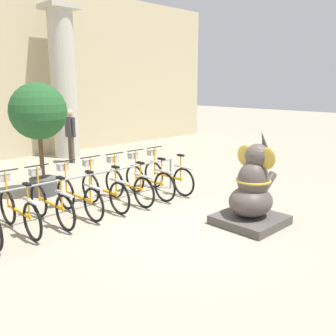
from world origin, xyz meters
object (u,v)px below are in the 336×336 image
Objects in this scene: bicycle_5 at (127,184)px; bicycle_6 at (148,179)px; bicycle_1 at (18,210)px; elephant_statue at (252,193)px; bicycle_3 at (78,195)px; person_pedestrian at (70,131)px; bicycle_2 at (50,202)px; potted_tree at (39,117)px; bicycle_4 at (103,189)px; bicycle_7 at (167,175)px.

bicycle_5 and bicycle_6 have the same top height.
bicycle_1 is 0.97× the size of elephant_statue.
bicycle_3 and bicycle_6 have the same top height.
person_pedestrian is at bearing 81.21° from bicycle_6.
bicycle_2 is 2.45m from potted_tree.
bicycle_3 is 0.97× the size of person_pedestrian.
bicycle_5 is 4.91m from person_pedestrian.
elephant_statue is at bearing -93.75° from person_pedestrian.
bicycle_5 is (1.22, -0.04, 0.00)m from bicycle_3.
bicycle_4 and bicycle_7 have the same top height.
bicycle_1 and bicycle_7 have the same top height.
bicycle_7 is at bearing 82.13° from elephant_statue.
bicycle_3 is at bearing -179.57° from bicycle_4.
bicycle_2 is 0.66× the size of potted_tree.
elephant_statue reaches higher than bicycle_6.
person_pedestrian reaches higher than bicycle_5.
potted_tree reaches higher than elephant_statue.
potted_tree is (-1.67, 1.84, 1.42)m from bicycle_6.
person_pedestrian is 3.78m from potted_tree.
bicycle_4 is at bearing 1.62° from bicycle_2.
elephant_statue is (0.85, -2.65, 0.19)m from bicycle_5.
elephant_statue is at bearing -66.98° from potted_tree.
bicycle_6 and bicycle_7 have the same top height.
bicycle_1 is 2.71m from potted_tree.
potted_tree is (-2.28, 1.84, 1.42)m from bicycle_7.
bicycle_2 is at bearing 0.71° from bicycle_1.
bicycle_6 is at bearing 0.22° from bicycle_5.
bicycle_2 and bicycle_3 have the same top height.
person_pedestrian is at bearing 86.25° from elephant_statue.
elephant_statue is at bearing -61.52° from bicycle_4.
bicycle_5 is at bearing 0.02° from bicycle_1.
bicycle_5 is at bearing -105.90° from person_pedestrian.
bicycle_4 is 3.07m from elephant_statue.
bicycle_1 is 1.83m from bicycle_4.
bicycle_1 and bicycle_3 have the same top height.
person_pedestrian is at bearing 67.28° from bicycle_4.
bicycle_1 is at bearing 141.13° from elephant_statue.
bicycle_2 is at bearing -112.70° from potted_tree.
bicycle_5 is (0.61, -0.04, 0.00)m from bicycle_4.
person_pedestrian reaches higher than bicycle_7.
bicycle_4 is at bearing 176.12° from bicycle_5.
bicycle_1 is at bearing -179.29° from bicycle_2.
bicycle_3 is at bearing 1.75° from bicycle_1.
bicycle_5 is at bearing -0.22° from bicycle_2.
person_pedestrian is (0.48, 7.33, 0.47)m from elephant_statue.
bicycle_2 is at bearing -178.38° from bicycle_4.
bicycle_5 is at bearing -60.15° from potted_tree.
potted_tree is at bearing 132.15° from bicycle_6.
bicycle_2 is 5.68m from person_pedestrian.
bicycle_1 is at bearing -126.75° from potted_tree.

